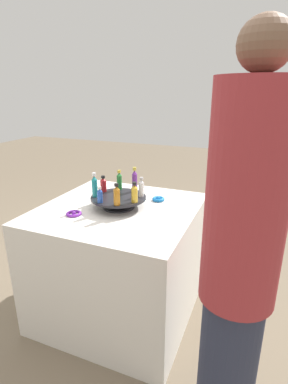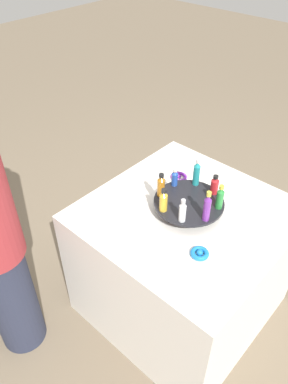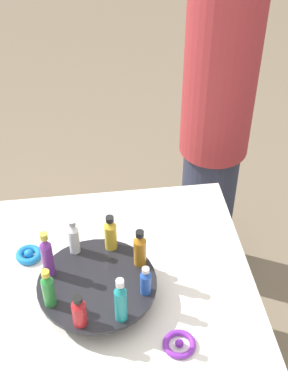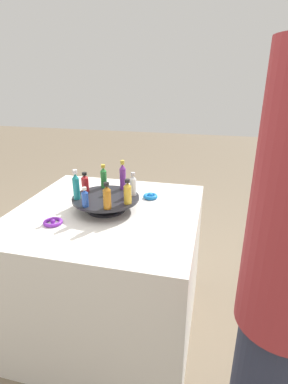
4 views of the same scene
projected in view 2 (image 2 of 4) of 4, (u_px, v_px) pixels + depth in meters
ground_plane at (179, 302)px, 2.22m from camera, size 12.00×12.00×0.00m
party_table at (183, 262)px, 1.99m from camera, size 0.90×0.90×0.72m
display_stand at (189, 205)px, 1.73m from camera, size 0.33×0.33×0.07m
bottle_amber at (161, 186)px, 1.72m from camera, size 0.04×0.04×0.12m
bottle_gold at (163, 201)px, 1.64m from camera, size 0.04×0.04×0.12m
bottle_clear at (183, 211)px, 1.59m from camera, size 0.03×0.03×0.12m
bottle_purple at (207, 207)px, 1.58m from camera, size 0.03×0.03×0.15m
bottle_green at (220, 198)px, 1.65m from camera, size 0.03×0.03×0.12m
bottle_red at (215, 185)px, 1.74m from camera, size 0.04×0.04×0.10m
bottle_teal at (197, 173)px, 1.78m from camera, size 0.03×0.03×0.15m
bottle_blue at (175, 178)px, 1.79m from camera, size 0.03×0.03×0.09m
ribbon_bow_purple at (179, 177)px, 1.96m from camera, size 0.09×0.09×0.02m
ribbon_bow_blue at (200, 253)px, 1.55m from camera, size 0.08×0.08×0.03m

